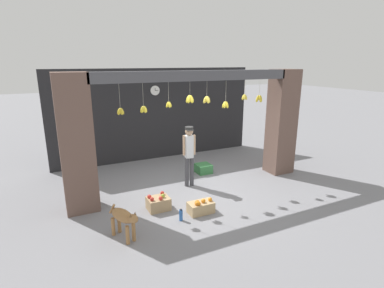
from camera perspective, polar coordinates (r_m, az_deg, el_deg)
ground_plane at (r=7.84m, az=1.51°, el=-9.01°), size 60.00×60.00×0.00m
shop_back_wall at (r=10.24m, az=-6.64°, el=5.64°), size 6.97×0.12×3.04m
shop_pillar_left at (r=6.88m, az=-21.14°, el=-0.12°), size 0.70×0.60×3.04m
shop_pillar_right at (r=9.18m, az=16.68°, el=3.97°), size 0.70×0.60×3.04m
storefront_awning at (r=7.26m, az=1.32°, el=12.49°), size 5.07×0.29×0.96m
dog at (r=5.87m, az=-12.89°, el=-13.55°), size 0.47×0.82×0.64m
shopkeeper at (r=7.85m, az=-0.54°, el=-1.49°), size 0.34×0.28×1.63m
fruit_crate_oranges at (r=6.76m, az=1.68°, el=-11.88°), size 0.56×0.33×0.33m
fruit_crate_apples at (r=6.94m, az=-6.44°, el=-11.11°), size 0.49×0.40×0.37m
produce_box_green at (r=9.05m, az=2.19°, el=-4.68°), size 0.43×0.43×0.27m
water_bottle at (r=6.47m, az=-2.13°, el=-13.39°), size 0.08×0.08×0.26m
wall_clock at (r=10.04m, az=-7.05°, el=10.09°), size 0.33×0.03×0.33m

